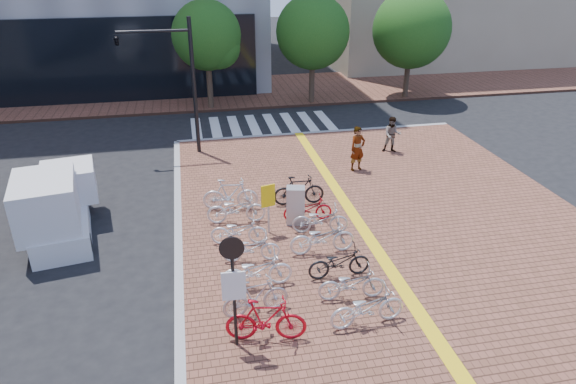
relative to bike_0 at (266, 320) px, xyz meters
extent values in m
plane|color=black|center=(1.98, 2.45, -0.72)|extent=(120.00, 120.00, 0.00)
cube|color=gray|center=(4.98, 14.45, -0.65)|extent=(14.00, 0.25, 0.15)
cube|color=brown|center=(1.98, 23.45, -0.65)|extent=(70.00, 8.00, 0.15)
cube|color=silver|center=(-1.02, 16.45, -0.72)|extent=(0.50, 4.00, 0.01)
cube|color=silver|center=(-0.02, 16.45, -0.72)|extent=(0.50, 4.00, 0.01)
cube|color=silver|center=(0.98, 16.45, -0.72)|extent=(0.50, 4.00, 0.01)
cube|color=silver|center=(1.98, 16.45, -0.72)|extent=(0.50, 4.00, 0.01)
cube|color=silver|center=(2.98, 16.45, -0.72)|extent=(0.50, 4.00, 0.01)
cube|color=silver|center=(3.98, 16.45, -0.72)|extent=(0.50, 4.00, 0.01)
cube|color=silver|center=(4.98, 16.45, -0.72)|extent=(0.50, 4.00, 0.01)
cube|color=silver|center=(5.98, 16.45, -0.72)|extent=(0.50, 4.00, 0.01)
cylinder|color=#38281E|center=(-0.02, 19.95, 0.73)|extent=(0.32, 0.32, 2.60)
sphere|color=#194714|center=(-0.02, 19.95, 3.48)|extent=(3.80, 3.80, 3.80)
sphere|color=#194714|center=(0.58, 19.65, 2.88)|extent=(2.40, 2.40, 2.40)
cylinder|color=#38281E|center=(5.98, 19.95, 0.73)|extent=(0.32, 0.32, 2.60)
sphere|color=#194714|center=(5.98, 19.95, 3.48)|extent=(4.20, 4.20, 4.20)
sphere|color=#194714|center=(6.58, 19.65, 2.88)|extent=(2.40, 2.40, 2.40)
cylinder|color=#38281E|center=(11.98, 19.95, 0.73)|extent=(0.32, 0.32, 2.60)
sphere|color=#194714|center=(11.98, 19.95, 3.48)|extent=(4.60, 4.60, 4.60)
sphere|color=#194714|center=(12.58, 19.65, 2.88)|extent=(2.40, 2.40, 2.40)
imported|color=red|center=(0.00, 0.00, 0.00)|extent=(1.98, 0.88, 1.15)
imported|color=#B8B8BD|center=(-0.10, 1.00, -0.06)|extent=(1.77, 0.74, 1.03)
imported|color=white|center=(0.08, 2.13, -0.06)|extent=(1.98, 0.74, 1.03)
imported|color=white|center=(0.11, 3.44, -0.13)|extent=(1.76, 0.76, 0.90)
imported|color=white|center=(-0.13, 4.48, -0.11)|extent=(1.84, 0.88, 0.93)
imported|color=white|center=(-0.06, 5.87, -0.06)|extent=(2.01, 0.82, 1.03)
imported|color=silver|center=(-0.16, 6.86, 0.01)|extent=(1.99, 0.77, 1.17)
imported|color=silver|center=(2.51, 0.06, -0.07)|extent=(1.99, 0.86, 1.02)
imported|color=#BBBBC0|center=(2.45, 1.12, -0.10)|extent=(1.83, 0.74, 0.94)
imported|color=black|center=(2.42, 2.15, -0.10)|extent=(1.81, 0.68, 0.94)
imported|color=silver|center=(2.27, 3.46, -0.05)|extent=(2.01, 0.71, 1.05)
imported|color=silver|center=(2.53, 4.65, -0.10)|extent=(1.90, 0.94, 0.95)
imported|color=#B70D18|center=(2.32, 5.55, -0.14)|extent=(1.68, 0.66, 0.87)
imported|color=black|center=(2.29, 6.78, -0.02)|extent=(1.85, 0.58, 1.10)
imported|color=gray|center=(5.34, 9.42, 0.36)|extent=(0.78, 0.61, 1.87)
imported|color=#535A6A|center=(7.53, 11.10, 0.24)|extent=(0.94, 0.83, 1.63)
cube|color=#B0B0B5|center=(1.88, 5.44, 0.08)|extent=(0.69, 0.56, 1.32)
cylinder|color=#B7B7BC|center=(0.89, 4.98, 0.26)|extent=(0.08, 0.08, 1.68)
cube|color=yellow|center=(0.89, 4.93, 0.78)|extent=(0.46, 0.16, 0.75)
cylinder|color=black|center=(-0.71, -0.03, 0.89)|extent=(0.08, 0.08, 2.92)
cylinder|color=black|center=(-0.71, -0.09, 2.10)|extent=(0.55, 0.07, 0.55)
cube|color=silver|center=(-0.71, -0.09, 1.13)|extent=(0.54, 0.07, 0.73)
cylinder|color=black|center=(-1.02, 12.85, 2.36)|extent=(0.18, 0.18, 5.88)
cylinder|color=black|center=(-2.49, 12.85, 4.76)|extent=(2.94, 0.12, 0.12)
imported|color=black|center=(-3.96, 12.85, 4.47)|extent=(0.26, 1.22, 0.49)
cube|color=silver|center=(-5.73, 6.43, -0.32)|extent=(2.34, 4.23, 0.80)
cube|color=silver|center=(-5.92, 7.57, 0.66)|extent=(1.95, 1.95, 1.16)
cube|color=silver|center=(-5.61, 5.72, 0.79)|extent=(2.17, 2.76, 1.60)
cylinder|color=black|center=(-6.71, 7.71, -0.41)|extent=(0.30, 0.65, 0.62)
cylinder|color=black|center=(-6.24, 4.90, -0.41)|extent=(0.30, 0.65, 0.62)
cylinder|color=black|center=(-5.22, 7.96, -0.41)|extent=(0.30, 0.65, 0.62)
cylinder|color=black|center=(-4.74, 5.15, -0.41)|extent=(0.30, 0.65, 0.62)
camera|label=1|loc=(-1.37, -9.40, 7.86)|focal=32.00mm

